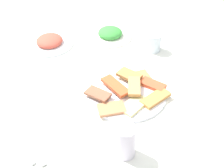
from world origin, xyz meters
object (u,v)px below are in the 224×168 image
object	(u,v)px
pide_platter	(128,92)
drinking_glass	(153,42)
spoon	(22,147)
soda_can	(126,141)
paper_napkin	(28,147)
salad_plate_greens	(50,42)
dining_table	(103,99)
fork	(33,145)
salad_plate_rice	(110,34)

from	to	relation	value
pide_platter	drinking_glass	distance (m)	0.36
drinking_glass	spoon	world-z (taller)	drinking_glass
soda_can	spoon	xyz separation A→B (m)	(0.10, 0.34, -0.06)
pide_platter	paper_napkin	bearing A→B (deg)	114.35
salad_plate_greens	soda_can	size ratio (longest dim) A/B	1.89
dining_table	drinking_glass	bearing A→B (deg)	-53.47
pide_platter	drinking_glass	size ratio (longest dim) A/B	4.00
salad_plate_greens	fork	bearing A→B (deg)	170.15
salad_plate_greens	spoon	distance (m)	0.65
pide_platter	paper_napkin	distance (m)	0.45
salad_plate_rice	spoon	xyz separation A→B (m)	(-0.64, 0.46, -0.01)
fork	paper_napkin	bearing A→B (deg)	70.89
fork	soda_can	bearing A→B (deg)	-127.62
salad_plate_rice	spoon	distance (m)	0.78
drinking_glass	paper_napkin	distance (m)	0.77
dining_table	drinking_glass	world-z (taller)	drinking_glass
dining_table	pide_platter	xyz separation A→B (m)	(-0.07, -0.09, 0.08)
paper_napkin	salad_plate_rice	bearing A→B (deg)	-34.40
salad_plate_greens	paper_napkin	bearing A→B (deg)	168.59
salad_plate_rice	soda_can	size ratio (longest dim) A/B	1.82
dining_table	drinking_glass	distance (m)	0.38
dining_table	pide_platter	world-z (taller)	pide_platter
drinking_glass	salad_plate_greens	bearing A→B (deg)	71.42
dining_table	fork	distance (m)	0.40
salad_plate_greens	dining_table	bearing A→B (deg)	-153.41
salad_plate_greens	drinking_glass	bearing A→B (deg)	-108.58
salad_plate_greens	salad_plate_rice	bearing A→B (deg)	-89.65
soda_can	drinking_glass	world-z (taller)	soda_can
dining_table	salad_plate_rice	bearing A→B (deg)	-17.34
salad_plate_rice	soda_can	xyz separation A→B (m)	(-0.74, 0.12, 0.04)
soda_can	paper_napkin	distance (m)	0.34
pide_platter	fork	xyz separation A→B (m)	(-0.18, 0.39, -0.01)
pide_platter	fork	size ratio (longest dim) A/B	1.77
pide_platter	salad_plate_greens	bearing A→B (deg)	31.57
paper_napkin	spoon	distance (m)	0.02
pide_platter	spoon	xyz separation A→B (m)	(-0.18, 0.42, -0.01)
dining_table	pide_platter	distance (m)	0.14
salad_plate_rice	fork	world-z (taller)	salad_plate_rice
salad_plate_greens	paper_napkin	world-z (taller)	salad_plate_greens
salad_plate_rice	paper_napkin	size ratio (longest dim) A/B	1.61
fork	salad_plate_greens	bearing A→B (deg)	-28.96
paper_napkin	spoon	bearing A→B (deg)	90.00
spoon	fork	bearing A→B (deg)	-114.47
dining_table	paper_napkin	bearing A→B (deg)	128.98
soda_can	spoon	world-z (taller)	soda_can
dining_table	salad_plate_greens	distance (m)	0.43
dining_table	spoon	world-z (taller)	spoon
salad_plate_rice	fork	xyz separation A→B (m)	(-0.64, 0.42, -0.01)
fork	drinking_glass	bearing A→B (deg)	-70.45
drinking_glass	fork	xyz separation A→B (m)	(-0.47, 0.59, -0.04)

